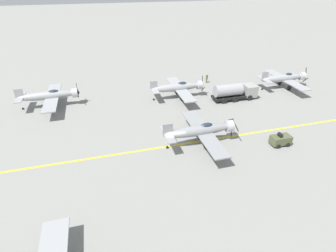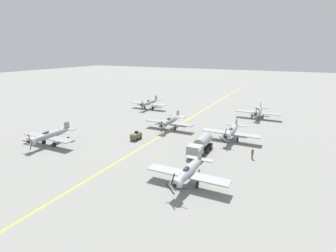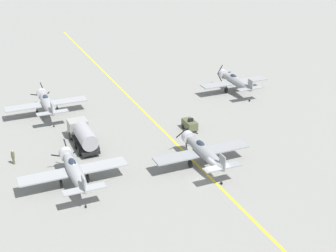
# 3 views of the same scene
# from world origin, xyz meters

# --- Properties ---
(ground_plane) EXTENTS (400.00, 400.00, 0.00)m
(ground_plane) POSITION_xyz_m (0.00, 0.00, 0.00)
(ground_plane) COLOR gray
(taxiway_stripe) EXTENTS (0.30, 160.00, 0.01)m
(taxiway_stripe) POSITION_xyz_m (0.00, 0.00, 0.00)
(taxiway_stripe) COLOR yellow
(taxiway_stripe) RESTS_ON ground
(airplane_far_left) EXTENTS (12.00, 9.98, 3.76)m
(airplane_far_left) POSITION_xyz_m (-13.73, 26.67, 2.01)
(airplane_far_left) COLOR #979A9C
(airplane_far_left) RESTS_ON ground
(airplane_mid_center) EXTENTS (12.00, 9.98, 3.65)m
(airplane_mid_center) POSITION_xyz_m (0.43, 3.58, 2.01)
(airplane_mid_center) COLOR gray
(airplane_mid_center) RESTS_ON ground
(airplane_mid_left) EXTENTS (12.00, 9.98, 3.78)m
(airplane_mid_left) POSITION_xyz_m (-14.63, 5.18, 2.01)
(airplane_mid_left) COLOR #979A9D
(airplane_mid_left) RESTS_ON ground
(airplane_far_right) EXTENTS (12.00, 9.98, 3.65)m
(airplane_far_right) POSITION_xyz_m (17.15, 24.05, 2.01)
(airplane_far_right) COLOR gray
(airplane_far_right) RESTS_ON ground
(fuel_tanker) EXTENTS (2.68, 8.00, 2.98)m
(fuel_tanker) POSITION_xyz_m (-11.27, 14.71, 1.51)
(fuel_tanker) COLOR black
(fuel_tanker) RESTS_ON ground
(tow_tractor) EXTENTS (1.57, 2.60, 1.79)m
(tow_tractor) POSITION_xyz_m (3.57, 13.61, 0.79)
(tow_tractor) COLOR #515638
(tow_tractor) RESTS_ON ground
(ground_crew_walking) EXTENTS (0.41, 0.41, 1.86)m
(ground_crew_walking) POSITION_xyz_m (-20.29, 13.13, 1.02)
(ground_crew_walking) COLOR #515638
(ground_crew_walking) RESTS_ON ground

